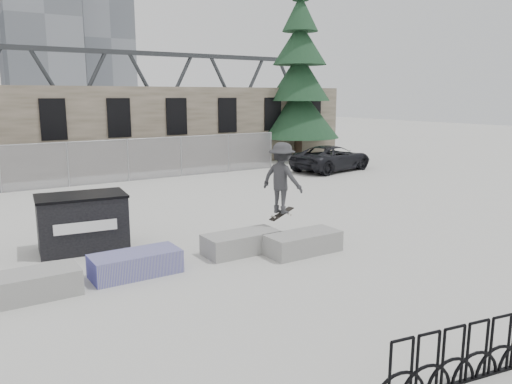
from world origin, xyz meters
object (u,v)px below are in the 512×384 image
Objects in this scene: planter_center_left at (136,263)px; dumpster at (82,222)px; planter_center_right at (242,242)px; planter_offset at (303,242)px; suv at (332,158)px; spruce_tree at (299,84)px; skateboarder at (282,178)px; bike_rack at (477,352)px; planter_far_left at (28,284)px.

planter_center_left is 0.83× the size of dumpster.
planter_offset is (1.35, -0.87, 0.00)m from planter_center_right.
dumpster is (-3.40, 2.54, 0.46)m from planter_center_right.
suv is at bearing 45.95° from planter_offset.
spruce_tree is at bearing -27.98° from suv.
skateboarder is at bearing -128.84° from spruce_tree.
bike_rack is 25.75m from spruce_tree.
skateboarder is (0.05, 1.04, 1.54)m from planter_offset.
planter_center_left and planter_center_right have the same top height.
dumpster reaches higher than suv.
suv is at bearing -106.79° from spruce_tree.
planter_offset is (6.53, -0.66, 0.00)m from planter_far_left.
bike_rack is 1.68× the size of skateboarder.
planter_offset is at bearing 75.50° from bike_rack.
planter_center_left is 1.00× the size of planter_center_right.
bike_rack reaches higher than planter_center_right.
planter_far_left and planter_center_right have the same top height.
planter_center_left is at bearing 2.78° from planter_far_left.
bike_rack reaches higher than planter_center_left.
spruce_tree is (13.10, 14.71, 4.45)m from planter_center_right.
spruce_tree is (11.76, 15.58, 4.45)m from planter_offset.
spruce_tree reaches higher than bike_rack.
bike_rack is 7.40m from skateboarder.
planter_center_right and planter_offset have the same top height.
skateboarder is at bearing 3.61° from planter_center_left.
spruce_tree is at bearing 48.30° from planter_center_right.
dumpster is (1.78, 2.75, 0.46)m from planter_far_left.
skateboarder reaches higher than suv.
skateboarder is at bearing 77.14° from bike_rack.
spruce_tree reaches higher than suv.
planter_center_right is at bearing 118.81° from suv.
spruce_tree is at bearing 42.79° from planter_center_left.
dumpster is at bearing 43.55° from skateboarder.
dumpster is (-0.51, 2.64, 0.46)m from planter_center_left.
bike_rack is (-0.22, -6.91, 0.15)m from planter_center_right.
bike_rack is at bearing 133.43° from suv.
dumpster is 9.97m from bike_rack.
planter_offset is (4.24, -0.77, 0.00)m from planter_center_left.
planter_offset is at bearing -28.90° from dumpster.
spruce_tree reaches higher than planter_far_left.
dumpster is at bearing -143.59° from spruce_tree.
spruce_tree is 5.44× the size of skateboarder.
skateboarder is (6.58, 0.38, 1.54)m from planter_far_left.
planter_center_right is 1.60m from planter_offset.
skateboarder reaches higher than planter_center_left.
bike_rack is at bearing -64.61° from dumpster.
suv is at bearing 30.65° from planter_far_left.
bike_rack reaches higher than planter_offset.
dumpster is 0.68× the size of bike_rack.
planter_center_right is at bearing 88.21° from bike_rack.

